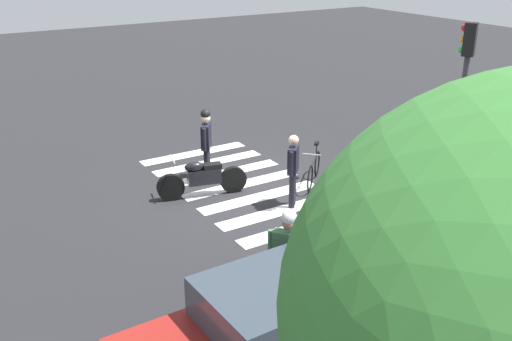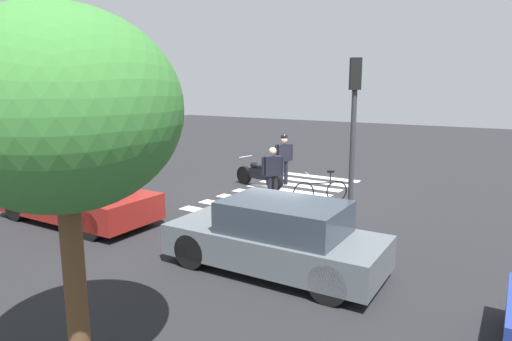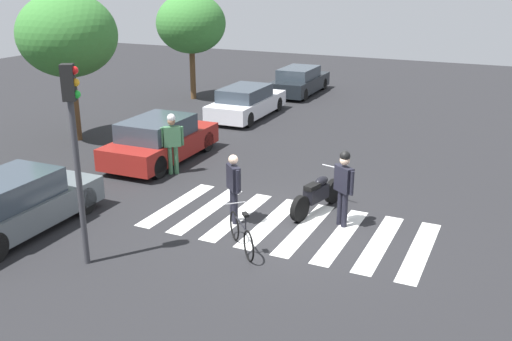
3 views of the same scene
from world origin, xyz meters
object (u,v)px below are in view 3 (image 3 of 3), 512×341
(car_white_van, at_px, (246,102))
(pedestrian_bystander, at_px, (172,139))
(police_motorcycle, at_px, (317,195))
(traffic_light_pole, at_px, (75,134))
(officer_on_foot, at_px, (234,184))
(car_maroon_wagon, at_px, (160,140))
(car_black_suv, at_px, (300,81))
(leaning_bicycle, at_px, (241,234))
(officer_by_motorcycle, at_px, (344,182))
(car_grey_coupe, at_px, (14,205))

(car_white_van, bearing_deg, pedestrian_bystander, -170.67)
(police_motorcycle, relative_size, traffic_light_pole, 0.52)
(officer_on_foot, distance_m, pedestrian_bystander, 4.14)
(traffic_light_pole, bearing_deg, pedestrian_bystander, 15.08)
(car_maroon_wagon, xyz_separation_m, car_white_van, (6.66, 0.17, -0.06))
(police_motorcycle, bearing_deg, pedestrian_bystander, 79.31)
(police_motorcycle, height_order, car_black_suv, car_black_suv)
(leaning_bicycle, xyz_separation_m, officer_by_motorcycle, (2.19, -1.62, 0.74))
(car_maroon_wagon, height_order, traffic_light_pole, traffic_light_pole)
(police_motorcycle, xyz_separation_m, car_maroon_wagon, (1.84, 6.02, 0.23))
(car_white_van, bearing_deg, officer_by_motorcycle, -142.19)
(officer_on_foot, distance_m, traffic_light_pole, 4.09)
(police_motorcycle, xyz_separation_m, officer_on_foot, (-1.51, 1.61, 0.54))
(police_motorcycle, distance_m, traffic_light_pole, 6.27)
(leaning_bicycle, xyz_separation_m, officer_on_foot, (1.24, 0.83, 0.62))
(pedestrian_bystander, relative_size, car_maroon_wagon, 0.42)
(car_maroon_wagon, relative_size, traffic_light_pole, 1.07)
(car_grey_coupe, height_order, car_white_van, car_grey_coupe)
(police_motorcycle, distance_m, car_white_van, 10.52)
(pedestrian_bystander, xyz_separation_m, car_maroon_wagon, (0.91, 1.07, -0.41))
(car_black_suv, bearing_deg, car_maroon_wagon, 179.73)
(car_white_van, bearing_deg, car_black_suv, -2.33)
(leaning_bicycle, bearing_deg, car_white_van, 25.69)
(pedestrian_bystander, xyz_separation_m, car_black_suv, (13.21, 1.01, -0.45))
(car_grey_coupe, relative_size, car_maroon_wagon, 0.96)
(car_grey_coupe, distance_m, car_black_suv, 18.33)
(officer_on_foot, distance_m, car_white_van, 11.01)
(car_white_van, height_order, traffic_light_pole, traffic_light_pole)
(police_motorcycle, bearing_deg, traffic_light_pole, 143.78)
(car_maroon_wagon, bearing_deg, pedestrian_bystander, -130.23)
(car_grey_coupe, distance_m, car_maroon_wagon, 6.02)
(car_grey_coupe, bearing_deg, car_black_suv, -0.14)
(police_motorcycle, relative_size, leaning_bicycle, 1.67)
(leaning_bicycle, bearing_deg, police_motorcycle, -15.83)
(traffic_light_pole, bearing_deg, officer_by_motorcycle, -45.95)
(officer_by_motorcycle, distance_m, pedestrian_bystander, 5.97)
(police_motorcycle, bearing_deg, car_maroon_wagon, 73.00)
(officer_on_foot, bearing_deg, officer_by_motorcycle, -68.73)
(car_maroon_wagon, bearing_deg, officer_on_foot, -127.21)
(car_black_suv, bearing_deg, car_white_van, 177.67)
(officer_on_foot, xyz_separation_m, officer_by_motorcycle, (0.95, -2.45, 0.11))
(car_black_suv, bearing_deg, car_grey_coupe, 179.86)
(pedestrian_bystander, relative_size, traffic_light_pole, 0.45)
(car_grey_coupe, xyz_separation_m, car_white_van, (12.68, 0.18, -0.04))
(car_grey_coupe, relative_size, car_black_suv, 0.93)
(police_motorcycle, relative_size, car_maroon_wagon, 0.48)
(car_black_suv, bearing_deg, police_motorcycle, -157.15)
(pedestrian_bystander, distance_m, car_grey_coupe, 5.24)
(car_maroon_wagon, xyz_separation_m, traffic_light_pole, (-6.53, -2.59, 2.12))
(car_maroon_wagon, relative_size, car_white_van, 0.96)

